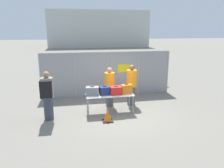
# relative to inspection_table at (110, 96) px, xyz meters

# --- Properties ---
(ground_plane) EXTENTS (120.00, 120.00, 0.00)m
(ground_plane) POSITION_rel_inspection_table_xyz_m (0.29, 0.11, -0.71)
(ground_plane) COLOR slate
(fence_section) EXTENTS (6.54, 0.07, 2.22)m
(fence_section) POSITION_rel_inspection_table_xyz_m (0.30, 2.38, 0.45)
(fence_section) COLOR #9EA0A5
(fence_section) RESTS_ON ground_plane
(inspection_table) EXTENTS (1.90, 0.68, 0.77)m
(inspection_table) POSITION_rel_inspection_table_xyz_m (0.00, 0.00, 0.00)
(inspection_table) COLOR silver
(inspection_table) RESTS_ON ground_plane
(suitcase_grey) EXTENTS (0.54, 0.39, 0.36)m
(suitcase_grey) POSITION_rel_inspection_table_xyz_m (-0.69, 0.06, 0.23)
(suitcase_grey) COLOR slate
(suitcase_grey) RESTS_ON inspection_table
(suitcase_navy) EXTENTS (0.41, 0.32, 0.36)m
(suitcase_navy) POSITION_rel_inspection_table_xyz_m (-0.21, 0.00, 0.23)
(suitcase_navy) COLOR navy
(suitcase_navy) RESTS_ON inspection_table
(suitcase_red) EXTENTS (0.46, 0.34, 0.35)m
(suitcase_red) POSITION_rel_inspection_table_xyz_m (0.24, -0.04, 0.23)
(suitcase_red) COLOR red
(suitcase_red) RESTS_ON inspection_table
(suitcase_orange) EXTENTS (0.46, 0.29, 0.39)m
(suitcase_orange) POSITION_rel_inspection_table_xyz_m (0.69, 0.02, 0.25)
(suitcase_orange) COLOR orange
(suitcase_orange) RESTS_ON inspection_table
(traveler_hooded) EXTENTS (0.46, 0.71, 1.85)m
(traveler_hooded) POSITION_rel_inspection_table_xyz_m (-2.37, -0.29, 0.30)
(traveler_hooded) COLOR #383D4C
(traveler_hooded) RESTS_ON ground_plane
(security_worker_near) EXTENTS (0.43, 0.43, 1.74)m
(security_worker_near) POSITION_rel_inspection_table_xyz_m (0.13, 0.77, 0.18)
(security_worker_near) COLOR #4C4C51
(security_worker_near) RESTS_ON ground_plane
(security_worker_far) EXTENTS (0.45, 0.45, 1.82)m
(security_worker_far) POSITION_rel_inspection_table_xyz_m (1.11, 0.76, 0.23)
(security_worker_far) COLOR #4C4C51
(security_worker_far) RESTS_ON ground_plane
(utility_trailer) EXTENTS (3.48, 2.01, 0.65)m
(utility_trailer) POSITION_rel_inspection_table_xyz_m (2.67, 4.10, -0.32)
(utility_trailer) COLOR #B2B2B7
(utility_trailer) RESTS_ON ground_plane
(distant_hangar) EXTENTS (17.72, 10.80, 6.36)m
(distant_hangar) POSITION_rel_inspection_table_xyz_m (3.56, 35.23, 2.47)
(distant_hangar) COLOR #B2B7B2
(distant_hangar) RESTS_ON ground_plane
(traffic_cone) EXTENTS (0.38, 0.38, 0.48)m
(traffic_cone) POSITION_rel_inspection_table_xyz_m (-0.22, -0.82, -0.49)
(traffic_cone) COLOR black
(traffic_cone) RESTS_ON ground_plane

